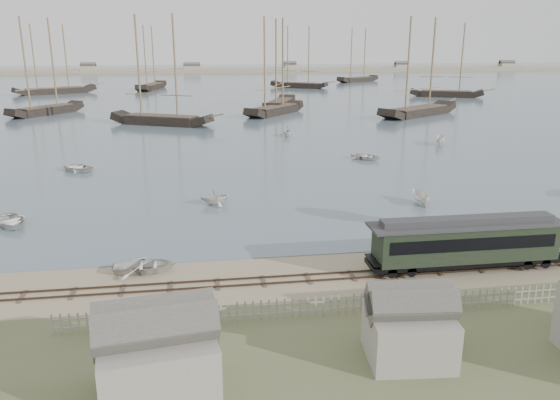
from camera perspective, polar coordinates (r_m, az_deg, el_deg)
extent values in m
plane|color=tan|center=(38.62, 3.87, -6.91)|extent=(600.00, 600.00, 0.00)
cube|color=#445561|center=(205.34, -6.45, 11.97)|extent=(600.00, 336.00, 0.06)
cube|color=#3D2C21|center=(36.35, 4.72, -8.30)|extent=(120.00, 0.08, 0.12)
cube|color=#3D2C21|center=(37.24, 4.37, -7.67)|extent=(120.00, 0.08, 0.12)
cube|color=#3D3127|center=(36.83, 4.54, -8.08)|extent=(120.00, 1.80, 0.06)
cube|color=tan|center=(285.15, -7.11, 13.14)|extent=(500.00, 20.00, 1.80)
cube|color=black|center=(39.86, 18.64, -5.95)|extent=(13.50, 2.22, 0.34)
cube|color=black|center=(39.39, 18.81, -4.13)|extent=(12.53, 2.41, 2.41)
cube|color=black|center=(38.29, 19.66, -4.41)|extent=(11.57, 0.06, 0.87)
cube|color=black|center=(40.33, 18.07, -3.22)|extent=(11.57, 0.06, 0.87)
cube|color=#323235|center=(38.98, 18.98, -2.40)|extent=(13.50, 2.60, 0.17)
cube|color=#323235|center=(38.90, 19.02, -1.99)|extent=(12.05, 1.16, 0.43)
imported|color=silver|center=(38.62, -13.95, -6.68)|extent=(3.11, 4.28, 0.87)
imported|color=silver|center=(51.66, -26.34, -1.97)|extent=(5.28, 4.81, 0.90)
imported|color=silver|center=(52.66, -6.75, 0.36)|extent=(3.00, 3.33, 1.55)
imported|color=silver|center=(54.21, 14.45, 0.22)|extent=(3.13, 1.20, 1.21)
imported|color=silver|center=(73.32, 8.97, 4.53)|extent=(4.91, 4.93, 0.84)
imported|color=silver|center=(86.26, 16.39, 6.01)|extent=(3.87, 2.86, 1.41)
imported|color=silver|center=(70.55, -20.54, 3.25)|extent=(5.16, 5.46, 0.92)
imported|color=silver|center=(90.40, 0.74, 7.18)|extent=(3.51, 3.20, 1.59)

